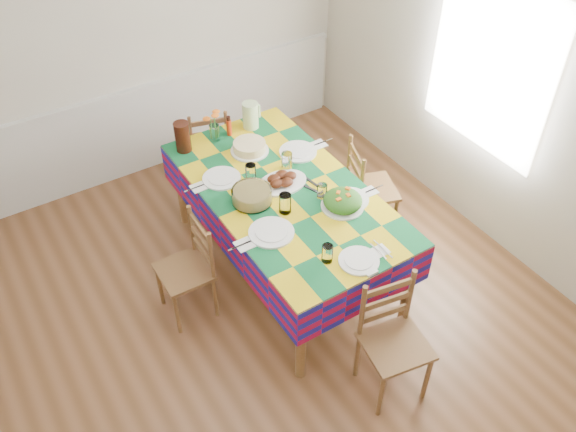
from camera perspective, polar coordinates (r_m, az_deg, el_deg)
The scene contains 23 objects.
room at distance 3.78m, azimuth -2.28°, elevation 1.35°, with size 4.58×5.08×2.78m.
wainscot at distance 6.15m, azimuth -14.01°, elevation 7.96°, with size 4.41×0.06×0.92m.
window_right at distance 5.13m, azimuth 18.38°, elevation 13.12°, with size 1.40×1.40×0.00m, color white.
dining_table at distance 4.73m, azimuth -0.29°, elevation 1.52°, with size 1.15×2.13×0.83m.
setting_near_head at distance 4.13m, azimuth 5.66°, elevation -3.89°, with size 0.45×0.30×0.13m.
setting_left_near at distance 4.35m, azimuth -1.18°, elevation -0.57°, with size 0.60×0.36×0.16m.
setting_left_far at distance 4.78m, azimuth -5.33°, elevation 3.71°, with size 0.55×0.33×0.15m.
setting_right_near at distance 4.59m, azimuth 4.97°, elevation 1.85°, with size 0.53×0.30×0.14m.
setting_right_far at distance 4.98m, azimuth 0.65°, elevation 5.76°, with size 0.59×0.34×0.15m.
meat_platter at distance 4.72m, azimuth -0.58°, elevation 3.32°, with size 0.41×0.29×0.08m.
salad_platter at distance 4.52m, azimuth 5.14°, elevation 1.39°, with size 0.32×0.32×0.14m.
pasta_bowl at distance 4.55m, azimuth -3.39°, elevation 1.91°, with size 0.30×0.30×0.11m.
cake at distance 5.06m, azimuth -3.62°, elevation 6.43°, with size 0.32×0.32×0.09m.
serving_utensils at distance 4.70m, azimuth 2.52°, elevation 2.66°, with size 0.15×0.34×0.01m.
flower_vase at distance 5.19m, azimuth -6.93°, elevation 8.14°, with size 0.17×0.14×0.28m.
hot_sauce at distance 5.25m, azimuth -5.55°, elevation 8.40°, with size 0.04×0.04×0.18m, color red.
green_pitcher at distance 5.32m, azimuth -3.54°, elevation 9.39°, with size 0.14×0.14×0.24m, color #C1E3A0.
tea_pitcher at distance 5.10m, azimuth -9.83°, elevation 7.31°, with size 0.13×0.13×0.26m, color black.
name_card at distance 4.07m, azimuth 7.89°, elevation -5.33°, with size 0.09×0.03×0.02m, color white.
chair_near at distance 4.21m, azimuth 9.76°, elevation -11.43°, with size 0.48×0.46×0.94m.
chair_far at distance 5.87m, azimuth -7.43°, elevation 6.42°, with size 0.47×0.46×0.87m.
chair_left at distance 4.67m, azimuth -9.25°, elevation -4.94°, with size 0.38×0.40×0.89m.
chair_right at distance 5.32m, azimuth 7.49°, elevation 2.49°, with size 0.50×0.51×0.92m.
Camera 1 is at (-1.40, -2.50, 3.81)m, focal length 38.00 mm.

